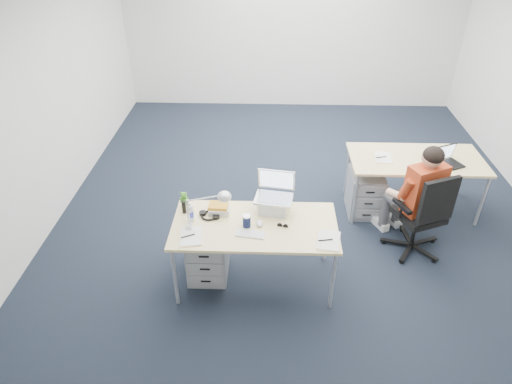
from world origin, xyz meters
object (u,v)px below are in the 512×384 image
silver_laptop (274,194)px  drawer_pedestal_far (365,193)px  seated_person (413,195)px  drawer_pedestal_near (208,253)px  wireless_keyboard (250,234)px  computer_mouse (259,223)px  headphones (209,215)px  can_koozie (247,221)px  book_stack (219,208)px  sunglasses (283,226)px  desk_lamp (202,210)px  office_chair (417,229)px  dark_laptop (450,157)px  bear_figurine (184,199)px  far_cup (447,153)px  desk_near (255,228)px  water_bottle (190,212)px  desk_far (416,162)px  cordless_phone (184,207)px

silver_laptop → drawer_pedestal_far: bearing=52.0°
seated_person → drawer_pedestal_near: size_ratio=2.33×
seated_person → wireless_keyboard: bearing=-178.9°
computer_mouse → headphones: 0.51m
can_koozie → book_stack: can_koozie is taller
drawer_pedestal_far → sunglasses: bearing=-128.7°
headphones → desk_lamp: size_ratio=0.50×
office_chair → dark_laptop: bearing=34.0°
drawer_pedestal_near → bear_figurine: 0.62m
far_cup → desk_near: bearing=-147.7°
drawer_pedestal_far → water_bottle: (-1.96, -1.26, 0.56)m
desk_near → silver_laptop: (0.18, 0.24, 0.24)m
headphones → book_stack: 0.12m
water_bottle → sunglasses: water_bottle is taller
desk_lamp → book_stack: bearing=75.2°
drawer_pedestal_far → desk_far: bearing=8.1°
can_koozie → water_bottle: bearing=172.5°
computer_mouse → desk_near: bearing=172.6°
drawer_pedestal_far → water_bottle: water_bottle is taller
office_chair → water_bottle: (-2.41, -0.51, 0.54)m
desk_near → headphones: 0.47m
office_chair → desk_lamp: size_ratio=2.38×
desk_near → drawer_pedestal_near: bearing=168.6°
seated_person → headphones: size_ratio=5.81×
bear_figurine → dark_laptop: size_ratio=0.51×
seated_person → cordless_phone: (-2.43, -0.55, 0.16)m
silver_laptop → wireless_keyboard: size_ratio=1.44×
can_koozie → sunglasses: bearing=0.2°
desk_far → bear_figurine: (-2.64, -1.09, 0.13)m
desk_lamp → desk_far: bearing=40.6°
book_stack → dark_laptop: bearing=21.5°
drawer_pedestal_near → bear_figurine: bearing=140.2°
wireless_keyboard → far_cup: (2.32, 1.60, 0.04)m
silver_laptop → book_stack: size_ratio=1.90×
water_bottle → office_chair: bearing=11.9°
water_bottle → sunglasses: size_ratio=1.91×
bear_figurine → dark_laptop: 3.10m
water_bottle → far_cup: 3.23m
desk_near → desk_lamp: size_ratio=3.63×
seated_person → water_bottle: size_ratio=6.20×
desk_lamp → sunglasses: bearing=13.0°
headphones → water_bottle: water_bottle is taller
office_chair → seated_person: (-0.06, 0.17, 0.34)m
computer_mouse → cordless_phone: (-0.76, 0.17, 0.05)m
drawer_pedestal_near → book_stack: book_stack is taller
desk_far → desk_lamp: 2.82m
wireless_keyboard → drawer_pedestal_far: bearing=56.2°
can_koozie → bear_figurine: bear_figurine is taller
drawer_pedestal_near → headphones: headphones is taller
bear_figurine → cordless_phone: bearing=-82.4°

